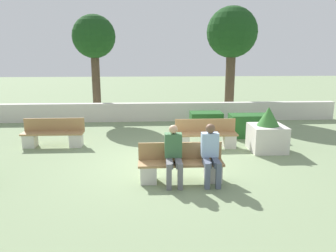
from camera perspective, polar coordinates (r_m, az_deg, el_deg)
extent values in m
plane|color=gray|center=(8.69, -0.40, -6.54)|extent=(60.00, 60.00, 0.00)
cube|color=beige|center=(13.84, -1.44, 2.48)|extent=(14.97, 0.30, 0.77)
cube|color=#A37A4C|center=(7.42, 2.28, -6.54)|extent=(1.92, 0.44, 0.05)
cube|color=#A37A4C|center=(7.58, 2.12, -4.33)|extent=(1.92, 0.04, 0.40)
cube|color=beige|center=(7.47, -3.40, -8.26)|extent=(0.36, 0.40, 0.40)
cube|color=beige|center=(7.60, 7.82, -7.99)|extent=(0.36, 0.40, 0.40)
cube|color=#A37A4C|center=(10.03, 6.69, -1.42)|extent=(1.88, 0.44, 0.05)
cube|color=#A37A4C|center=(10.21, 6.50, 0.14)|extent=(1.88, 0.04, 0.40)
cube|color=beige|center=(9.99, 2.63, -2.74)|extent=(0.36, 0.40, 0.40)
cube|color=beige|center=(10.23, 10.59, -2.58)|extent=(0.36, 0.40, 0.40)
cube|color=#A37A4C|center=(10.68, -19.44, -1.20)|extent=(1.87, 0.44, 0.05)
cube|color=#A37A4C|center=(10.86, -19.18, 0.27)|extent=(1.87, 0.05, 0.40)
cube|color=beige|center=(10.95, -22.88, -2.36)|extent=(0.36, 0.40, 0.40)
cube|color=beige|center=(10.56, -15.69, -2.36)|extent=(0.36, 0.40, 0.40)
cube|color=slate|center=(7.17, 0.23, -6.47)|extent=(0.14, 0.46, 0.13)
cube|color=slate|center=(7.19, 1.84, -6.43)|extent=(0.14, 0.46, 0.13)
cube|color=slate|center=(7.04, 0.18, -8.82)|extent=(0.11, 0.11, 0.58)
cube|color=slate|center=(7.05, 2.15, -8.78)|extent=(0.11, 0.11, 0.58)
cube|color=#3D6B42|center=(7.31, 0.91, -3.35)|extent=(0.38, 0.22, 0.54)
sphere|color=tan|center=(7.19, 0.94, -0.58)|extent=(0.20, 0.20, 0.20)
cube|color=#515B70|center=(7.27, 6.76, -6.31)|extent=(0.14, 0.46, 0.13)
cube|color=#515B70|center=(7.30, 8.31, -6.26)|extent=(0.14, 0.46, 0.13)
cube|color=#515B70|center=(7.13, 6.86, -8.63)|extent=(0.11, 0.11, 0.58)
cube|color=#515B70|center=(7.17, 8.77, -8.56)|extent=(0.11, 0.11, 0.58)
cube|color=#9EBCE0|center=(7.41, 7.28, -3.23)|extent=(0.38, 0.22, 0.54)
sphere|color=brown|center=(7.29, 7.39, -0.43)|extent=(0.21, 0.21, 0.21)
cube|color=#235623|center=(12.42, 6.63, 0.91)|extent=(1.18, 0.76, 0.66)
cube|color=#235623|center=(11.60, 13.86, 0.07)|extent=(1.31, 0.69, 0.78)
cube|color=beige|center=(10.12, 16.85, -2.02)|extent=(0.99, 0.99, 0.76)
cone|color=#387533|center=(9.98, 17.09, 1.63)|extent=(0.64, 0.64, 0.55)
cylinder|color=#473828|center=(15.22, -12.40, 7.38)|extent=(0.36, 0.36, 3.00)
sphere|color=#194219|center=(15.17, -12.78, 14.98)|extent=(1.88, 1.88, 1.88)
cylinder|color=#473828|center=(15.81, 10.74, 7.83)|extent=(0.43, 0.43, 3.10)
sphere|color=#194219|center=(15.78, 11.08, 15.76)|extent=(2.31, 2.31, 2.31)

